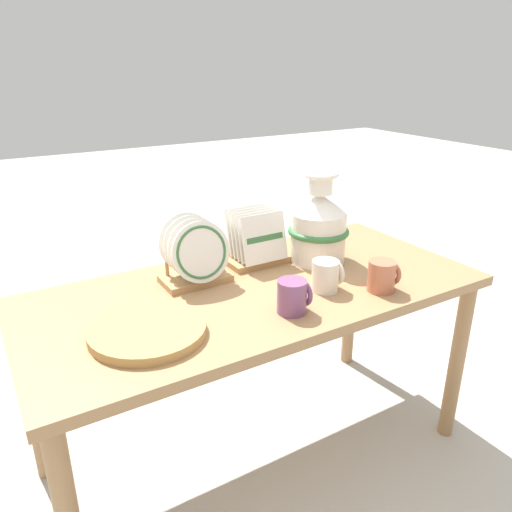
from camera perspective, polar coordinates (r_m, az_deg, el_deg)
name	(u,v)px	position (r m, az deg, el deg)	size (l,w,h in m)	color
ground_plane	(256,451)	(2.05, 0.00, -21.40)	(14.00, 14.00, 0.00)	#B2ADA3
display_table	(256,309)	(1.69, 0.00, -6.02)	(1.51, 0.70, 0.69)	#9E754C
ceramic_vase	(319,225)	(1.83, 7.18, 3.50)	(0.22, 0.22, 0.33)	white
dish_rack_round_plates	(196,258)	(1.66, -6.92, -0.22)	(0.23, 0.17, 0.22)	tan
dish_rack_square_plates	(256,244)	(1.82, 0.03, 1.42)	(0.23, 0.16, 0.20)	tan
wicker_charger_stack	(147,331)	(1.40, -12.30, -8.34)	(0.32, 0.32, 0.03)	tan
mug_terracotta_glaze	(383,276)	(1.66, 14.27, -2.19)	(0.10, 0.09, 0.10)	#B76647
mug_plum_glaze	(293,296)	(1.48, 4.24, -4.61)	(0.10, 0.09, 0.10)	#7A4770
mug_cream_glaze	(326,275)	(1.63, 8.05, -2.20)	(0.10, 0.09, 0.10)	silver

